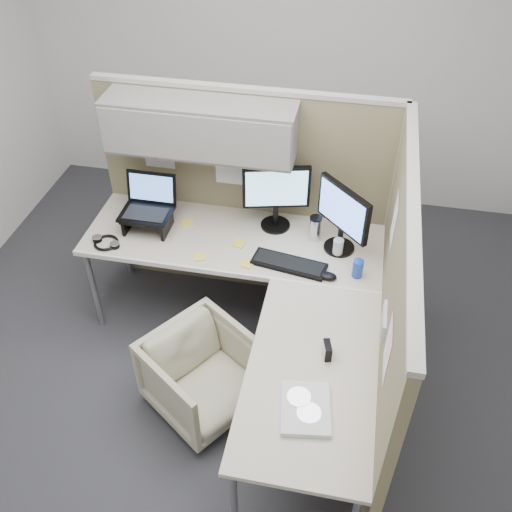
% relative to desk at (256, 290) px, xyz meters
% --- Properties ---
extents(ground, '(4.50, 4.50, 0.00)m').
position_rel_desk_xyz_m(ground, '(-0.12, -0.13, -0.69)').
color(ground, '#2E2E32').
rests_on(ground, ground).
extents(partition_back, '(2.00, 0.36, 1.63)m').
position_rel_desk_xyz_m(partition_back, '(-0.34, 0.70, 0.41)').
color(partition_back, '#827755').
rests_on(partition_back, ground).
extents(partition_right, '(0.07, 2.03, 1.63)m').
position_rel_desk_xyz_m(partition_right, '(0.78, -0.19, 0.13)').
color(partition_right, '#827755').
rests_on(partition_right, ground).
extents(desk, '(2.00, 1.98, 0.73)m').
position_rel_desk_xyz_m(desk, '(0.00, 0.00, 0.00)').
color(desk, beige).
rests_on(desk, ground).
extents(office_chair, '(0.80, 0.80, 0.61)m').
position_rel_desk_xyz_m(office_chair, '(-0.25, -0.38, -0.38)').
color(office_chair, beige).
rests_on(office_chair, ground).
extents(monitor_left, '(0.44, 0.20, 0.47)m').
position_rel_desk_xyz_m(monitor_left, '(0.02, 0.59, 0.32)').
color(monitor_left, black).
rests_on(monitor_left, desk).
extents(monitor_right, '(0.34, 0.34, 0.47)m').
position_rel_desk_xyz_m(monitor_right, '(0.46, 0.44, 0.32)').
color(monitor_right, black).
rests_on(monitor_right, desk).
extents(laptop_station, '(0.34, 0.29, 0.35)m').
position_rel_desk_xyz_m(laptop_station, '(-0.82, 0.42, 0.18)').
color(laptop_station, black).
rests_on(laptop_station, desk).
extents(keyboard, '(0.49, 0.23, 0.02)m').
position_rel_desk_xyz_m(keyboard, '(0.17, 0.21, 0.05)').
color(keyboard, black).
rests_on(keyboard, desk).
extents(mouse, '(0.12, 0.08, 0.04)m').
position_rel_desk_xyz_m(mouse, '(0.42, 0.14, 0.06)').
color(mouse, black).
rests_on(mouse, desk).
extents(travel_mug, '(0.08, 0.08, 0.17)m').
position_rel_desk_xyz_m(travel_mug, '(0.29, 0.51, 0.13)').
color(travel_mug, silver).
rests_on(travel_mug, desk).
extents(soda_can_green, '(0.07, 0.07, 0.12)m').
position_rel_desk_xyz_m(soda_can_green, '(0.59, 0.20, 0.10)').
color(soda_can_green, '#1E3FA5').
rests_on(soda_can_green, desk).
extents(soda_can_silver, '(0.07, 0.07, 0.12)m').
position_rel_desk_xyz_m(soda_can_silver, '(0.46, 0.38, 0.10)').
color(soda_can_silver, silver).
rests_on(soda_can_silver, desk).
extents(sticky_note_d, '(0.09, 0.09, 0.01)m').
position_rel_desk_xyz_m(sticky_note_d, '(-0.19, 0.35, 0.05)').
color(sticky_note_d, yellow).
rests_on(sticky_note_d, desk).
extents(sticky_note_b, '(0.09, 0.09, 0.01)m').
position_rel_desk_xyz_m(sticky_note_b, '(-0.09, 0.17, 0.05)').
color(sticky_note_b, yellow).
rests_on(sticky_note_b, desk).
extents(sticky_note_c, '(0.10, 0.10, 0.01)m').
position_rel_desk_xyz_m(sticky_note_c, '(-0.58, 0.51, 0.05)').
color(sticky_note_c, yellow).
rests_on(sticky_note_c, desk).
extents(sticky_note_a, '(0.10, 0.10, 0.01)m').
position_rel_desk_xyz_m(sticky_note_a, '(-0.40, 0.18, 0.05)').
color(sticky_note_a, yellow).
rests_on(sticky_note_a, desk).
extents(headphones, '(0.20, 0.20, 0.03)m').
position_rel_desk_xyz_m(headphones, '(-1.04, 0.19, 0.06)').
color(headphones, black).
rests_on(headphones, desk).
extents(paper_stack, '(0.28, 0.33, 0.03)m').
position_rel_desk_xyz_m(paper_stack, '(0.41, -0.82, 0.06)').
color(paper_stack, white).
rests_on(paper_stack, desk).
extents(desk_clock, '(0.06, 0.10, 0.09)m').
position_rel_desk_xyz_m(desk_clock, '(0.48, -0.46, 0.09)').
color(desk_clock, black).
rests_on(desk_clock, desk).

